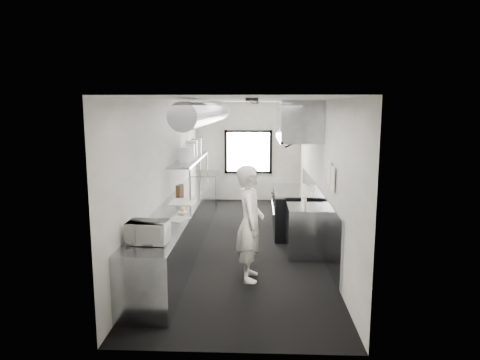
# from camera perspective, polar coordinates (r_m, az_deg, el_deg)

# --- Properties ---
(floor) EXTENTS (3.00, 8.00, 0.01)m
(floor) POSITION_cam_1_polar(r_m,az_deg,el_deg) (8.84, 0.46, -8.08)
(floor) COLOR black
(floor) RESTS_ON ground
(ceiling) EXTENTS (3.00, 8.00, 0.01)m
(ceiling) POSITION_cam_1_polar(r_m,az_deg,el_deg) (8.43, 0.48, 10.38)
(ceiling) COLOR silver
(ceiling) RESTS_ON wall_back
(wall_back) EXTENTS (3.00, 0.02, 2.80)m
(wall_back) POSITION_cam_1_polar(r_m,az_deg,el_deg) (12.49, 1.09, 3.70)
(wall_back) COLOR silver
(wall_back) RESTS_ON floor
(wall_front) EXTENTS (3.00, 0.02, 2.80)m
(wall_front) POSITION_cam_1_polar(r_m,az_deg,el_deg) (4.61, -1.21, -6.60)
(wall_front) COLOR silver
(wall_front) RESTS_ON floor
(wall_left) EXTENTS (0.02, 8.00, 2.80)m
(wall_left) POSITION_cam_1_polar(r_m,az_deg,el_deg) (8.70, -9.45, 0.98)
(wall_left) COLOR silver
(wall_left) RESTS_ON floor
(wall_right) EXTENTS (0.02, 8.00, 2.80)m
(wall_right) POSITION_cam_1_polar(r_m,az_deg,el_deg) (8.60, 10.50, 0.85)
(wall_right) COLOR silver
(wall_right) RESTS_ON floor
(wall_cladding) EXTENTS (0.03, 5.50, 1.10)m
(wall_cladding) POSITION_cam_1_polar(r_m,az_deg,el_deg) (9.06, 9.95, -4.18)
(wall_cladding) COLOR gray
(wall_cladding) RESTS_ON wall_right
(hvac_duct) EXTENTS (0.40, 6.40, 0.40)m
(hvac_duct) POSITION_cam_1_polar(r_m,az_deg,el_deg) (8.88, -4.01, 8.71)
(hvac_duct) COLOR gray
(hvac_duct) RESTS_ON ceiling
(service_window) EXTENTS (1.36, 0.05, 1.25)m
(service_window) POSITION_cam_1_polar(r_m,az_deg,el_deg) (12.45, 1.08, 3.68)
(service_window) COLOR white
(service_window) RESTS_ON wall_back
(exhaust_hood) EXTENTS (0.81, 2.20, 0.88)m
(exhaust_hood) POSITION_cam_1_polar(r_m,az_deg,el_deg) (9.16, 7.56, 7.68)
(exhaust_hood) COLOR gray
(exhaust_hood) RESTS_ON ceiling
(prep_counter) EXTENTS (0.70, 6.00, 0.90)m
(prep_counter) POSITION_cam_1_polar(r_m,az_deg,el_deg) (8.35, -7.61, -6.01)
(prep_counter) COLOR gray
(prep_counter) RESTS_ON floor
(pass_shelf) EXTENTS (0.45, 3.00, 0.68)m
(pass_shelf) POSITION_cam_1_polar(r_m,az_deg,el_deg) (9.60, -6.46, 2.66)
(pass_shelf) COLOR gray
(pass_shelf) RESTS_ON prep_counter
(range) EXTENTS (0.88, 1.60, 0.94)m
(range) POSITION_cam_1_polar(r_m,az_deg,el_deg) (9.42, 6.95, -4.08)
(range) COLOR black
(range) RESTS_ON floor
(bottle_station) EXTENTS (0.65, 0.80, 0.90)m
(bottle_station) POSITION_cam_1_polar(r_m,az_deg,el_deg) (8.08, 8.52, -6.56)
(bottle_station) COLOR gray
(bottle_station) RESTS_ON floor
(far_work_table) EXTENTS (0.70, 1.20, 0.90)m
(far_work_table) POSITION_cam_1_polar(r_m,az_deg,el_deg) (11.92, -4.55, -1.23)
(far_work_table) COLOR gray
(far_work_table) RESTS_ON floor
(notice_sheet_a) EXTENTS (0.02, 0.28, 0.38)m
(notice_sheet_a) POSITION_cam_1_polar(r_m,az_deg,el_deg) (7.40, 11.61, 0.96)
(notice_sheet_a) COLOR white
(notice_sheet_a) RESTS_ON wall_right
(notice_sheet_b) EXTENTS (0.02, 0.28, 0.38)m
(notice_sheet_b) POSITION_cam_1_polar(r_m,az_deg,el_deg) (7.06, 12.04, 0.14)
(notice_sheet_b) COLOR white
(notice_sheet_b) RESTS_ON wall_right
(line_cook) EXTENTS (0.46, 0.67, 1.80)m
(line_cook) POSITION_cam_1_polar(r_m,az_deg,el_deg) (6.77, 1.30, -5.67)
(line_cook) COLOR white
(line_cook) RESTS_ON floor
(microwave) EXTENTS (0.51, 0.40, 0.29)m
(microwave) POSITION_cam_1_polar(r_m,az_deg,el_deg) (5.92, -11.93, -6.67)
(microwave) COLOR white
(microwave) RESTS_ON prep_counter
(deli_tub_a) EXTENTS (0.17, 0.17, 0.11)m
(deli_tub_a) POSITION_cam_1_polar(r_m,az_deg,el_deg) (6.34, -12.66, -6.50)
(deli_tub_a) COLOR beige
(deli_tub_a) RESTS_ON prep_counter
(deli_tub_b) EXTENTS (0.16, 0.16, 0.09)m
(deli_tub_b) POSITION_cam_1_polar(r_m,az_deg,el_deg) (6.41, -12.10, -6.39)
(deli_tub_b) COLOR beige
(deli_tub_b) RESTS_ON prep_counter
(newspaper) EXTENTS (0.41, 0.45, 0.01)m
(newspaper) POSITION_cam_1_polar(r_m,az_deg,el_deg) (7.07, -8.15, -5.09)
(newspaper) COLOR beige
(newspaper) RESTS_ON prep_counter
(small_plate) EXTENTS (0.22, 0.22, 0.01)m
(small_plate) POSITION_cam_1_polar(r_m,az_deg,el_deg) (7.53, -7.51, -4.15)
(small_plate) COLOR white
(small_plate) RESTS_ON prep_counter
(pastry) EXTENTS (0.08, 0.08, 0.08)m
(pastry) POSITION_cam_1_polar(r_m,az_deg,el_deg) (7.52, -7.52, -3.79)
(pastry) COLOR #DEB675
(pastry) RESTS_ON small_plate
(cutting_board) EXTENTS (0.44, 0.58, 0.02)m
(cutting_board) POSITION_cam_1_polar(r_m,az_deg,el_deg) (8.30, -7.54, -2.84)
(cutting_board) COLOR white
(cutting_board) RESTS_ON prep_counter
(knife_block) EXTENTS (0.14, 0.22, 0.22)m
(knife_block) POSITION_cam_1_polar(r_m,az_deg,el_deg) (8.91, -7.88, -1.33)
(knife_block) COLOR #4C311B
(knife_block) RESTS_ON prep_counter
(plate_stack_a) EXTENTS (0.34, 0.34, 0.31)m
(plate_stack_a) POSITION_cam_1_polar(r_m,az_deg,el_deg) (8.94, -7.24, 3.36)
(plate_stack_a) COLOR white
(plate_stack_a) RESTS_ON pass_shelf
(plate_stack_b) EXTENTS (0.28, 0.28, 0.31)m
(plate_stack_b) POSITION_cam_1_polar(r_m,az_deg,el_deg) (9.34, -6.71, 3.65)
(plate_stack_b) COLOR white
(plate_stack_b) RESTS_ON pass_shelf
(plate_stack_c) EXTENTS (0.34, 0.34, 0.37)m
(plate_stack_c) POSITION_cam_1_polar(r_m,az_deg,el_deg) (9.66, -6.38, 4.03)
(plate_stack_c) COLOR white
(plate_stack_c) RESTS_ON pass_shelf
(plate_stack_d) EXTENTS (0.30, 0.30, 0.37)m
(plate_stack_d) POSITION_cam_1_polar(r_m,az_deg,el_deg) (10.34, -5.72, 4.40)
(plate_stack_d) COLOR white
(plate_stack_d) RESTS_ON pass_shelf
(squeeze_bottle_a) EXTENTS (0.06, 0.06, 0.19)m
(squeeze_bottle_a) POSITION_cam_1_polar(r_m,az_deg,el_deg) (7.62, 8.45, -3.34)
(squeeze_bottle_a) COLOR white
(squeeze_bottle_a) RESTS_ON bottle_station
(squeeze_bottle_b) EXTENTS (0.06, 0.06, 0.17)m
(squeeze_bottle_b) POSITION_cam_1_polar(r_m,az_deg,el_deg) (7.81, 8.28, -3.08)
(squeeze_bottle_b) COLOR white
(squeeze_bottle_b) RESTS_ON bottle_station
(squeeze_bottle_c) EXTENTS (0.08, 0.08, 0.20)m
(squeeze_bottle_c) POSITION_cam_1_polar(r_m,az_deg,el_deg) (7.99, 8.45, -2.68)
(squeeze_bottle_c) COLOR white
(squeeze_bottle_c) RESTS_ON bottle_station
(squeeze_bottle_d) EXTENTS (0.09, 0.09, 0.20)m
(squeeze_bottle_d) POSITION_cam_1_polar(r_m,az_deg,el_deg) (8.10, 8.26, -2.50)
(squeeze_bottle_d) COLOR white
(squeeze_bottle_d) RESTS_ON bottle_station
(squeeze_bottle_e) EXTENTS (0.06, 0.06, 0.16)m
(squeeze_bottle_e) POSITION_cam_1_polar(r_m,az_deg,el_deg) (8.23, 8.24, -2.45)
(squeeze_bottle_e) COLOR white
(squeeze_bottle_e) RESTS_ON bottle_station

